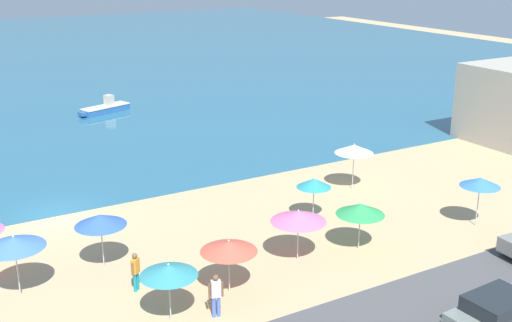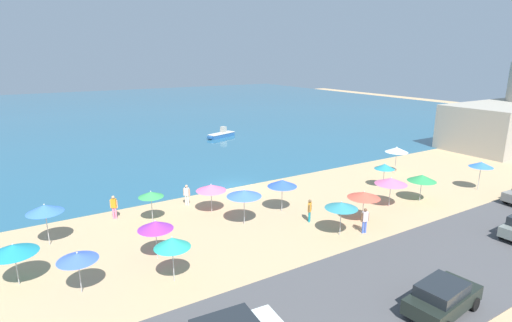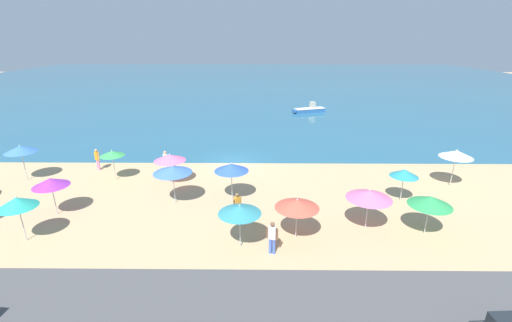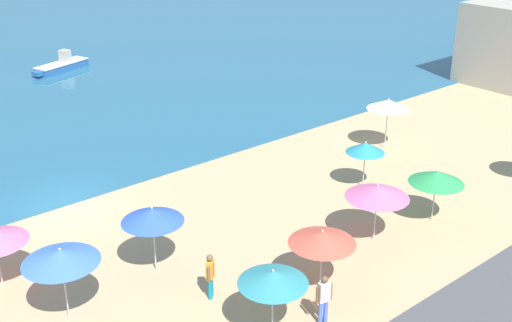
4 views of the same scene
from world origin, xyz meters
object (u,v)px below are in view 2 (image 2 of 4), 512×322
(beach_umbrella_4, at_px, (172,243))
(beach_umbrella_8, at_px, (155,225))
(beach_umbrella_10, at_px, (77,257))
(parked_car_3, at_px, (442,297))
(bather_3, at_px, (187,194))
(bather_0, at_px, (365,219))
(bather_1, at_px, (310,209))
(beach_umbrella_14, at_px, (391,181))
(beach_umbrella_5, at_px, (211,188))
(bather_2, at_px, (114,206))
(skiff_nearshore, at_px, (221,134))
(beach_umbrella_9, at_px, (422,178))
(beach_umbrella_15, at_px, (397,150))
(beach_umbrella_7, at_px, (364,195))
(beach_umbrella_6, at_px, (385,166))
(beach_umbrella_1, at_px, (151,194))
(beach_umbrella_12, at_px, (341,205))
(beach_umbrella_13, at_px, (244,193))
(beach_umbrella_2, at_px, (45,209))
(beach_umbrella_3, at_px, (481,165))
(beach_umbrella_0, at_px, (282,183))

(beach_umbrella_4, height_order, beach_umbrella_8, beach_umbrella_4)
(beach_umbrella_10, relative_size, parked_car_3, 0.53)
(parked_car_3, bearing_deg, bather_3, 103.57)
(bather_0, distance_m, bather_1, 3.84)
(beach_umbrella_14, bearing_deg, beach_umbrella_5, 153.28)
(bather_3, bearing_deg, beach_umbrella_14, -32.79)
(beach_umbrella_4, xyz_separation_m, bather_2, (-0.69, 10.05, -1.21))
(beach_umbrella_8, relative_size, skiff_nearshore, 0.51)
(parked_car_3, bearing_deg, beach_umbrella_9, 39.95)
(beach_umbrella_15, xyz_separation_m, bather_2, (-26.32, 2.84, -1.41))
(beach_umbrella_8, distance_m, bather_0, 13.28)
(beach_umbrella_10, bearing_deg, beach_umbrella_4, -18.96)
(beach_umbrella_5, height_order, beach_umbrella_7, beach_umbrella_7)
(beach_umbrella_6, bearing_deg, beach_umbrella_15, 28.45)
(beach_umbrella_1, bearing_deg, beach_umbrella_12, -41.25)
(beach_umbrella_1, relative_size, beach_umbrella_13, 0.91)
(beach_umbrella_2, relative_size, skiff_nearshore, 0.57)
(bather_1, bearing_deg, beach_umbrella_10, -176.70)
(beach_umbrella_7, bearing_deg, bather_3, 134.25)
(beach_umbrella_2, xyz_separation_m, bather_3, (9.83, 1.90, -1.46))
(beach_umbrella_3, height_order, beach_umbrella_13, beach_umbrella_3)
(beach_umbrella_0, relative_size, bather_2, 1.45)
(beach_umbrella_12, distance_m, beach_umbrella_14, 7.04)
(beach_umbrella_4, bearing_deg, bather_3, 64.32)
(beach_umbrella_1, height_order, bather_0, beach_umbrella_1)
(beach_umbrella_0, distance_m, bather_0, 6.55)
(beach_umbrella_2, bearing_deg, beach_umbrella_6, -6.90)
(beach_umbrella_5, bearing_deg, beach_umbrella_7, -40.85)
(parked_car_3, bearing_deg, beach_umbrella_2, 130.38)
(beach_umbrella_5, height_order, skiff_nearshore, beach_umbrella_5)
(beach_umbrella_14, distance_m, bather_0, 5.86)
(bather_0, distance_m, skiff_nearshore, 33.81)
(beach_umbrella_8, relative_size, parked_car_3, 0.58)
(beach_umbrella_3, bearing_deg, beach_umbrella_10, 177.38)
(bather_2, height_order, skiff_nearshore, bather_2)
(beach_umbrella_0, distance_m, beach_umbrella_13, 3.63)
(beach_umbrella_6, height_order, beach_umbrella_15, beach_umbrella_15)
(beach_umbrella_9, height_order, bather_2, beach_umbrella_9)
(beach_umbrella_8, relative_size, beach_umbrella_13, 0.94)
(beach_umbrella_1, relative_size, beach_umbrella_2, 0.85)
(beach_umbrella_0, relative_size, beach_umbrella_10, 1.15)
(beach_umbrella_1, distance_m, beach_umbrella_8, 5.47)
(beach_umbrella_7, bearing_deg, beach_umbrella_12, -164.35)
(beach_umbrella_10, distance_m, beach_umbrella_14, 22.18)
(beach_umbrella_13, distance_m, beach_umbrella_14, 11.61)
(beach_umbrella_9, xyz_separation_m, beach_umbrella_15, (4.67, 6.34, 0.45))
(beach_umbrella_10, distance_m, beach_umbrella_13, 11.36)
(beach_umbrella_1, distance_m, beach_umbrella_6, 20.01)
(bather_0, bearing_deg, beach_umbrella_5, 129.19)
(parked_car_3, height_order, skiff_nearshore, parked_car_3)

